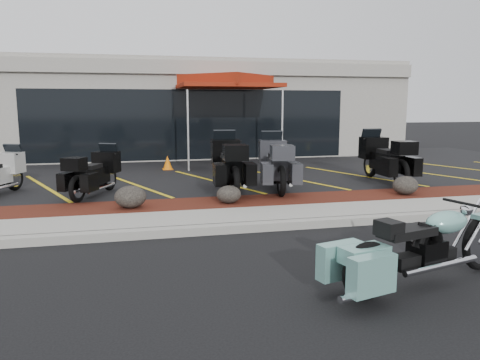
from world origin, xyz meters
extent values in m
plane|color=black|center=(0.00, 0.00, 0.00)|extent=(90.00, 90.00, 0.00)
cube|color=gray|center=(0.00, 0.90, 0.07)|extent=(24.00, 0.25, 0.15)
cube|color=gray|center=(0.00, 1.60, 0.07)|extent=(24.00, 1.20, 0.15)
cube|color=#350F0C|center=(0.00, 2.80, 0.08)|extent=(24.00, 1.20, 0.16)
cube|color=black|center=(0.00, 8.20, 0.07)|extent=(26.00, 9.60, 0.15)
cube|color=gray|center=(0.00, 14.50, 2.00)|extent=(18.00, 8.00, 4.00)
cube|color=black|center=(0.00, 10.52, 1.50)|extent=(12.00, 0.06, 2.60)
cube|color=gray|center=(0.00, 10.49, 3.60)|extent=(18.00, 0.30, 0.50)
ellipsoid|color=black|center=(-2.28, 2.63, 0.39)|extent=(0.65, 0.54, 0.46)
ellipsoid|color=black|center=(-0.21, 2.63, 0.35)|extent=(0.54, 0.45, 0.38)
ellipsoid|color=black|center=(4.04, 2.63, 0.38)|extent=(0.62, 0.51, 0.44)
cone|color=orange|center=(-1.09, 8.28, 0.38)|extent=(0.42, 0.42, 0.45)
cylinder|color=silver|center=(-0.15, 7.56, 1.44)|extent=(0.06, 0.06, 2.57)
cylinder|color=silver|center=(2.93, 8.10, 1.44)|extent=(0.06, 0.06, 2.57)
cylinder|color=silver|center=(-0.70, 10.64, 1.44)|extent=(0.06, 0.06, 2.57)
cylinder|color=silver|center=(2.38, 11.19, 1.44)|extent=(0.06, 0.06, 2.57)
cube|color=maroon|center=(1.11, 9.37, 2.89)|extent=(3.89, 3.89, 0.13)
cube|color=maroon|center=(1.11, 9.37, 3.08)|extent=(3.43, 3.43, 0.39)
camera|label=1|loc=(-2.22, -7.05, 2.28)|focal=35.00mm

